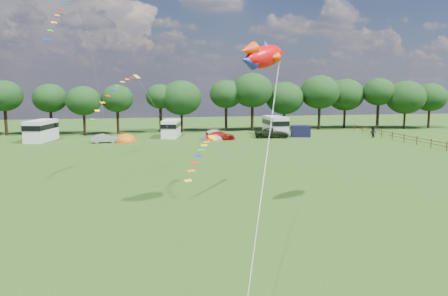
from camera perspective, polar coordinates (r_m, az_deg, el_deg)
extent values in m
plane|color=black|center=(22.80, 3.93, -12.90)|extent=(180.00, 180.00, 0.00)
cylinder|color=black|center=(79.40, -26.60, 3.01)|extent=(0.49, 0.49, 4.25)
ellipsoid|color=black|center=(79.18, -26.80, 6.12)|extent=(5.86, 5.86, 4.98)
cylinder|color=black|center=(78.45, -21.63, 3.12)|extent=(0.47, 0.47, 3.90)
ellipsoid|color=black|center=(78.23, -21.78, 6.07)|extent=(5.58, 5.58, 4.74)
cylinder|color=black|center=(74.60, -17.76, 2.94)|extent=(0.44, 0.44, 3.56)
ellipsoid|color=black|center=(74.36, -17.89, 5.90)|extent=(5.56, 5.56, 4.73)
cylinder|color=black|center=(75.10, -13.68, 3.28)|extent=(0.47, 0.47, 3.95)
ellipsoid|color=black|center=(74.88, -13.79, 6.31)|extent=(5.33, 5.33, 4.53)
cylinder|color=black|center=(76.88, -8.27, 3.68)|extent=(0.50, 0.50, 4.33)
ellipsoid|color=black|center=(76.67, -8.33, 6.68)|extent=(4.95, 4.95, 4.21)
cylinder|color=black|center=(76.72, -5.54, 3.34)|extent=(0.43, 0.43, 3.31)
ellipsoid|color=black|center=(76.47, -5.58, 6.55)|extent=(7.03, 7.03, 5.98)
cylinder|color=black|center=(78.06, 0.27, 3.85)|extent=(0.50, 0.50, 4.36)
ellipsoid|color=black|center=(77.84, 0.28, 7.06)|extent=(5.84, 5.84, 4.97)
cylinder|color=black|center=(78.23, 3.71, 3.91)|extent=(0.51, 0.51, 4.55)
ellipsoid|color=black|center=(78.01, 3.74, 7.54)|extent=(7.15, 7.15, 6.08)
cylinder|color=black|center=(80.75, 7.87, 3.51)|extent=(0.42, 0.42, 3.21)
ellipsoid|color=black|center=(80.52, 7.93, 6.48)|extent=(6.90, 6.90, 5.86)
cylinder|color=black|center=(82.43, 12.31, 3.83)|extent=(0.48, 0.48, 4.17)
ellipsoid|color=black|center=(82.21, 12.41, 7.15)|extent=(7.16, 7.16, 6.09)
cylinder|color=black|center=(86.70, 15.45, 3.76)|extent=(0.45, 0.45, 3.66)
ellipsoid|color=black|center=(86.48, 15.57, 6.72)|extent=(7.05, 7.05, 5.99)
cylinder|color=black|center=(87.04, 19.42, 3.93)|extent=(0.52, 0.52, 4.65)
ellipsoid|color=black|center=(86.85, 19.57, 6.93)|extent=(5.96, 5.96, 5.06)
cylinder|color=black|center=(88.47, 22.49, 3.36)|extent=(0.42, 0.42, 3.19)
ellipsoid|color=black|center=(88.25, 22.64, 6.14)|extent=(7.23, 7.23, 6.14)
cylinder|color=black|center=(91.86, 25.17, 3.47)|extent=(0.44, 0.44, 3.52)
ellipsoid|color=black|center=(91.66, 25.33, 6.02)|extent=(6.22, 6.22, 5.28)
cylinder|color=#472D19|center=(61.04, 27.08, 0.20)|extent=(0.12, 0.12, 1.20)
cylinder|color=#472D19|center=(63.41, 25.42, 0.57)|extent=(0.12, 0.12, 1.20)
cylinder|color=#472D19|center=(62.18, 26.26, 0.71)|extent=(0.08, 3.00, 0.08)
cylinder|color=#472D19|center=(62.22, 26.24, 0.34)|extent=(0.08, 3.00, 0.08)
cylinder|color=#472D19|center=(65.82, 23.89, 0.92)|extent=(0.12, 0.12, 1.20)
cylinder|color=#472D19|center=(64.57, 24.66, 1.06)|extent=(0.08, 3.00, 0.08)
cylinder|color=#472D19|center=(64.62, 24.64, 0.71)|extent=(0.08, 3.00, 0.08)
cylinder|color=#472D19|center=(68.28, 22.46, 1.25)|extent=(0.12, 0.12, 1.20)
cylinder|color=#472D19|center=(67.01, 23.17, 1.38)|extent=(0.08, 3.00, 0.08)
cylinder|color=#472D19|center=(67.05, 23.16, 1.04)|extent=(0.08, 3.00, 0.08)
cylinder|color=#472D19|center=(70.79, 21.13, 1.55)|extent=(0.12, 0.12, 1.20)
cylinder|color=#472D19|center=(69.49, 21.79, 1.68)|extent=(0.08, 3.00, 0.08)
cylinder|color=#472D19|center=(69.54, 21.78, 1.36)|extent=(0.08, 3.00, 0.08)
cylinder|color=#472D19|center=(73.33, 19.89, 1.82)|extent=(0.12, 0.12, 1.20)
cylinder|color=#472D19|center=(72.02, 20.51, 1.96)|extent=(0.08, 3.00, 0.08)
cylinder|color=#472D19|center=(72.06, 20.49, 1.65)|extent=(0.08, 3.00, 0.08)
cylinder|color=#472D19|center=(75.90, 18.73, 2.08)|extent=(0.12, 0.12, 1.20)
cylinder|color=#472D19|center=(74.58, 19.31, 2.22)|extent=(0.08, 3.00, 0.08)
cylinder|color=#472D19|center=(74.62, 19.30, 1.92)|extent=(0.08, 3.00, 0.08)
cylinder|color=#472D19|center=(78.51, 17.65, 2.32)|extent=(0.12, 0.12, 1.20)
cylinder|color=#472D19|center=(77.17, 18.20, 2.46)|extent=(0.08, 3.00, 0.08)
cylinder|color=#472D19|center=(77.21, 18.18, 2.17)|extent=(0.08, 3.00, 0.08)
cylinder|color=#472D19|center=(81.14, 16.64, 2.55)|extent=(0.12, 0.12, 1.20)
cylinder|color=#472D19|center=(79.79, 17.15, 2.69)|extent=(0.08, 3.00, 0.08)
cylinder|color=#472D19|center=(79.83, 17.14, 2.40)|extent=(0.08, 3.00, 0.08)
imported|color=#919498|center=(64.37, -15.31, 1.21)|extent=(3.69, 1.81, 1.25)
imported|color=#B51812|center=(65.37, -0.51, 1.63)|extent=(4.35, 1.87, 1.30)
imported|color=black|center=(68.44, 6.29, 1.97)|extent=(5.87, 3.54, 1.49)
cube|color=silver|center=(69.23, -22.77, 2.10)|extent=(3.97, 6.60, 3.08)
cube|color=black|center=(69.17, -22.80, 2.62)|extent=(4.05, 6.74, 0.73)
cylinder|color=black|center=(67.60, -23.41, 0.98)|extent=(0.92, 0.51, 0.87)
cylinder|color=black|center=(71.09, -22.06, 1.39)|extent=(0.92, 0.51, 0.87)
cube|color=silver|center=(69.31, -6.92, 2.54)|extent=(3.46, 5.82, 2.72)
cube|color=black|center=(69.26, -6.93, 3.00)|extent=(3.53, 5.94, 0.65)
cylinder|color=black|center=(67.73, -7.13, 1.58)|extent=(0.81, 0.44, 0.77)
cylinder|color=black|center=(71.10, -6.70, 1.90)|extent=(0.81, 0.44, 0.77)
cube|color=#BAB9BC|center=(71.65, 6.73, 2.88)|extent=(2.66, 6.20, 3.09)
cube|color=black|center=(71.60, 6.74, 3.39)|extent=(2.72, 6.32, 0.73)
cylinder|color=black|center=(69.92, 7.19, 1.83)|extent=(0.87, 0.32, 0.87)
cylinder|color=black|center=(73.61, 6.26, 2.17)|extent=(0.87, 0.32, 0.87)
ellipsoid|color=#CE540A|center=(64.67, -12.69, 0.79)|extent=(2.95, 3.39, 2.42)
cylinder|color=#CE540A|center=(64.67, -12.69, 0.81)|extent=(3.09, 3.09, 0.08)
ellipsoid|color=slate|center=(66.20, -1.37, 1.17)|extent=(3.65, 4.19, 2.85)
cylinder|color=slate|center=(66.20, -1.37, 1.18)|extent=(3.83, 3.83, 0.08)
cube|color=black|center=(70.49, 9.97, 2.20)|extent=(3.35, 2.96, 1.79)
ellipsoid|color=red|center=(28.15, 5.30, 11.81)|extent=(3.70, 3.04, 2.05)
ellipsoid|color=yellow|center=(28.14, 5.29, 11.48)|extent=(2.31, 1.89, 1.12)
cone|color=#FA3B08|center=(27.02, 3.11, 12.66)|extent=(1.55, 1.44, 1.08)
cone|color=#1F28A1|center=(26.98, 3.10, 11.30)|extent=(1.55, 1.44, 1.08)
cone|color=#1F28A1|center=(28.28, 5.46, 13.13)|extent=(1.13, 1.17, 0.92)
sphere|color=white|center=(29.34, 6.34, 12.02)|extent=(0.34, 0.34, 0.34)
sphere|color=black|center=(29.44, 6.37, 12.01)|extent=(0.17, 0.17, 0.17)
cube|color=#198C1E|center=(48.97, -19.77, 17.75)|extent=(0.58, 0.52, 0.14)
cube|color=#0C1EB2|center=(48.45, -20.16, 17.23)|extent=(0.58, 0.52, 0.15)
cube|color=red|center=(47.91, -20.55, 16.61)|extent=(0.58, 0.51, 0.16)
cube|color=orange|center=(47.37, -20.94, 15.88)|extent=(0.58, 0.51, 0.17)
cube|color=yellow|center=(46.83, -21.34, 15.03)|extent=(0.57, 0.50, 0.17)
cube|color=#198C1E|center=(46.30, -21.73, 14.06)|extent=(0.57, 0.50, 0.18)
cube|color=#0C1EB2|center=(45.77, -22.13, 12.98)|extent=(0.56, 0.49, 0.19)
cube|color=yellow|center=(40.75, -11.33, 9.13)|extent=(0.75, 0.77, 0.36)
cube|color=red|center=(40.30, -11.92, 8.97)|extent=(0.50, 0.55, 0.10)
cube|color=orange|center=(39.85, -12.51, 8.75)|extent=(0.50, 0.55, 0.11)
cube|color=yellow|center=(39.41, -13.11, 8.41)|extent=(0.50, 0.55, 0.12)
cube|color=#198C1E|center=(38.98, -13.72, 7.94)|extent=(0.49, 0.54, 0.13)
cube|color=#0C1EB2|center=(38.55, -14.33, 7.34)|extent=(0.49, 0.54, 0.14)
cube|color=red|center=(38.14, -14.96, 6.61)|extent=(0.49, 0.54, 0.15)
cube|color=orange|center=(37.74, -15.59, 5.73)|extent=(0.48, 0.53, 0.16)
cube|color=yellow|center=(37.35, -16.22, 4.72)|extent=(0.48, 0.53, 0.16)
cube|color=#198C1E|center=(36.99, -16.87, 3.56)|extent=(0.47, 0.53, 0.17)
cube|color=#FFC700|center=(35.78, -1.50, 1.34)|extent=(0.80, 0.75, 0.39)
cube|color=red|center=(35.21, -1.86, 1.11)|extent=(0.62, 0.45, 0.11)
cube|color=orange|center=(34.65, -2.24, 0.80)|extent=(0.62, 0.45, 0.12)
cube|color=yellow|center=(34.10, -2.62, 0.35)|extent=(0.62, 0.45, 0.13)
cube|color=#198C1E|center=(33.57, -3.01, -0.25)|extent=(0.62, 0.44, 0.14)
cube|color=#0C1EB2|center=(33.05, -3.42, -1.01)|extent=(0.61, 0.44, 0.15)
cube|color=red|center=(32.56, -3.84, -1.92)|extent=(0.61, 0.43, 0.16)
cube|color=orange|center=(32.09, -4.26, -3.01)|extent=(0.61, 0.43, 0.17)
cube|color=yellow|center=(31.65, -4.71, -4.27)|extent=(0.61, 0.42, 0.18)
imported|color=black|center=(71.94, 18.81, 1.97)|extent=(0.97, 0.80, 1.72)
imported|color=black|center=(73.37, 18.92, 1.98)|extent=(0.96, 0.47, 1.47)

